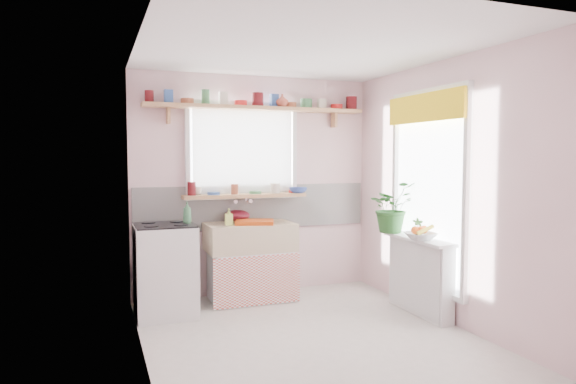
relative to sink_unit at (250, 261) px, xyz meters
name	(u,v)px	position (x,y,z in m)	size (l,w,h in m)	color
room	(334,176)	(0.81, -0.43, 0.94)	(3.20, 3.20, 3.20)	silver
sink_unit	(250,261)	(0.00, 0.00, 0.00)	(0.95, 0.65, 1.11)	white
cooker	(165,270)	(-0.95, -0.24, 0.03)	(0.58, 0.58, 0.93)	white
radiator_ledge	(420,275)	(1.45, -1.09, -0.03)	(0.22, 0.95, 0.78)	white
windowsill	(245,196)	(0.00, 0.19, 0.71)	(1.40, 0.22, 0.04)	tan
pine_shelf	(258,108)	(0.15, 0.18, 1.69)	(2.52, 0.24, 0.04)	tan
shelf_crockery	(256,102)	(0.13, 0.18, 1.76)	(2.47, 0.11, 0.12)	#590F14
sill_crockery	(241,189)	(-0.05, 0.19, 0.78)	(1.35, 0.11, 0.12)	#590F14
dish_tray	(255,222)	(0.03, -0.07, 0.44)	(0.41, 0.31, 0.04)	#E65414
colander	(237,216)	(-0.09, 0.21, 0.48)	(0.29, 0.29, 0.13)	#580F1C
jade_plant	(392,207)	(1.36, -0.69, 0.61)	(0.49, 0.42, 0.54)	#276026
fruit_bowl	(421,236)	(1.36, -1.22, 0.38)	(0.29, 0.29, 0.07)	silver
herb_pot	(418,228)	(1.36, -1.17, 0.45)	(0.11, 0.07, 0.21)	#356327
soap_bottle_sink	(229,217)	(-0.25, -0.06, 0.51)	(0.08, 0.08, 0.18)	#D4E967
sill_cup	(196,191)	(-0.54, 0.25, 0.77)	(0.11, 0.11, 0.09)	silver
sill_bowl	(298,190)	(0.62, 0.13, 0.76)	(0.21, 0.21, 0.06)	#324CA3
shelf_vase	(282,101)	(0.42, 0.12, 1.78)	(0.14, 0.14, 0.14)	#AB4734
cooker_bottle	(187,213)	(-0.73, -0.27, 0.59)	(0.08, 0.09, 0.22)	#3F7E51
fruit	(421,230)	(1.37, -1.21, 0.44)	(0.20, 0.14, 0.10)	#FF5D15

